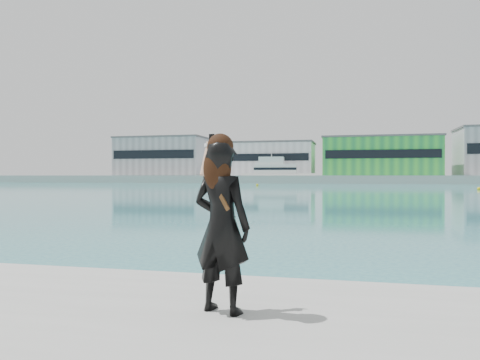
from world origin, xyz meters
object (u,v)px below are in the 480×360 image
object	(u,v)px
buoy_far	(257,186)
woman	(221,221)
motor_yacht	(278,173)
buoy_near	(479,190)

from	to	relation	value
buoy_far	woman	bearing A→B (deg)	-78.85
motor_yacht	woman	distance (m)	116.71
buoy_near	motor_yacht	bearing A→B (deg)	126.37
motor_yacht	buoy_near	distance (m)	60.42
motor_yacht	woman	size ratio (longest dim) A/B	12.20
woman	buoy_near	bearing A→B (deg)	-89.18
buoy_near	woman	distance (m)	69.25
buoy_far	woman	size ratio (longest dim) A/B	0.31
buoy_far	motor_yacht	bearing A→B (deg)	91.38
motor_yacht	buoy_near	bearing A→B (deg)	-58.30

